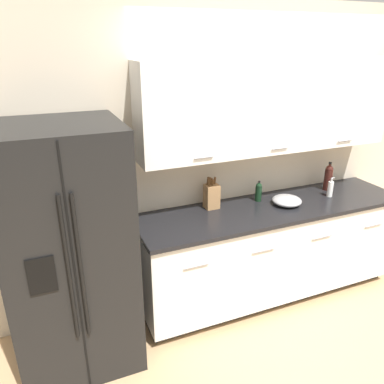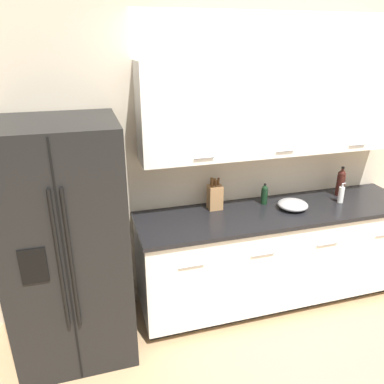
{
  "view_description": "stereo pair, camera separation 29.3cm",
  "coord_description": "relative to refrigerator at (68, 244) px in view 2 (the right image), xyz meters",
  "views": [
    {
      "loc": [
        -1.92,
        -1.65,
        2.26
      ],
      "look_at": [
        -0.87,
        0.87,
        1.17
      ],
      "focal_mm": 35.0,
      "sensor_mm": 36.0,
      "label": 1
    },
    {
      "loc": [
        -1.64,
        -1.75,
        2.26
      ],
      "look_at": [
        -0.87,
        0.87,
        1.17
      ],
      "focal_mm": 35.0,
      "sensor_mm": 36.0,
      "label": 2
    }
  ],
  "objects": [
    {
      "name": "ground_plane",
      "position": [
        1.84,
        -0.79,
        -0.9
      ],
      "size": [
        14.0,
        14.0,
        0.0
      ],
      "primitive_type": "plane",
      "color": "tan"
    },
    {
      "name": "wall_back",
      "position": [
        1.81,
        0.36,
        0.54
      ],
      "size": [
        10.0,
        0.39,
        2.6
      ],
      "color": "beige",
      "rests_on": "ground_plane"
    },
    {
      "name": "counter_unit",
      "position": [
        1.75,
        0.08,
        -0.43
      ],
      "size": [
        2.48,
        0.64,
        0.92
      ],
      "color": "black",
      "rests_on": "ground_plane"
    },
    {
      "name": "refrigerator",
      "position": [
        0.0,
        0.0,
        0.0
      ],
      "size": [
        0.83,
        0.8,
        1.8
      ],
      "color": "black",
      "rests_on": "ground_plane"
    },
    {
      "name": "knife_block",
      "position": [
        1.22,
        0.25,
        0.13
      ],
      "size": [
        0.12,
        0.1,
        0.29
      ],
      "color": "#A87A4C",
      "rests_on": "counter_unit"
    },
    {
      "name": "wine_bottle",
      "position": [
        2.45,
        0.21,
        0.15
      ],
      "size": [
        0.08,
        0.08,
        0.28
      ],
      "color": "#3D1914",
      "rests_on": "counter_unit"
    },
    {
      "name": "soap_dispenser",
      "position": [
        2.35,
        0.06,
        0.1
      ],
      "size": [
        0.05,
        0.05,
        0.18
      ],
      "color": "white",
      "rests_on": "counter_unit"
    },
    {
      "name": "oil_bottle",
      "position": [
        1.67,
        0.23,
        0.11
      ],
      "size": [
        0.06,
        0.06,
        0.19
      ],
      "color": "black",
      "rests_on": "counter_unit"
    },
    {
      "name": "mixing_bowl",
      "position": [
        1.86,
        0.05,
        0.06
      ],
      "size": [
        0.26,
        0.26,
        0.08
      ],
      "color": "#A3A3A5",
      "rests_on": "counter_unit"
    }
  ]
}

